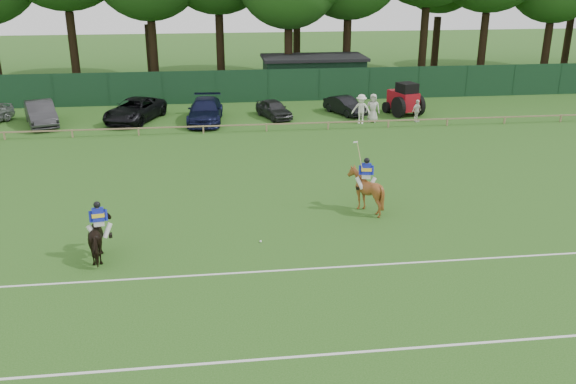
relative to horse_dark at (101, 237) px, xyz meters
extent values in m
plane|color=#1E4C14|center=(6.53, -0.77, -0.81)|extent=(160.00, 160.00, 0.00)
imported|color=black|center=(0.00, 0.00, 0.00)|extent=(1.20, 2.05, 1.62)
imported|color=brown|center=(10.49, 3.27, 0.12)|extent=(1.79, 1.94, 1.87)
imported|color=#2F2F31|center=(-7.10, 20.67, -0.02)|extent=(3.23, 5.11, 1.59)
imported|color=black|center=(-1.08, 21.06, -0.05)|extent=(4.33, 6.03, 1.52)
imported|color=black|center=(3.67, 20.16, -0.03)|extent=(2.56, 5.51, 1.56)
imported|color=#2C2C2E|center=(8.38, 20.87, -0.19)|extent=(2.60, 3.93, 1.24)
imported|color=black|center=(13.51, 21.34, -0.20)|extent=(2.71, 3.94, 1.23)
imported|color=white|center=(13.98, 18.48, 0.17)|extent=(1.45, 1.16, 1.97)
imported|color=silver|center=(17.83, 18.51, -0.06)|extent=(0.94, 0.80, 1.50)
imported|color=beige|center=(14.87, 18.83, 0.14)|extent=(1.08, 0.88, 1.91)
cube|color=silver|center=(0.00, 0.00, 0.57)|extent=(0.40, 0.32, 0.18)
cube|color=#1822AD|center=(0.00, 0.00, 0.89)|extent=(0.45, 0.37, 0.51)
cube|color=yellow|center=(0.00, 0.00, 0.87)|extent=(0.47, 0.36, 0.18)
sphere|color=black|center=(0.00, 0.00, 1.26)|extent=(0.25, 0.25, 0.25)
cylinder|color=silver|center=(0.26, 0.00, 0.27)|extent=(0.41, 0.39, 0.59)
cylinder|color=silver|center=(-0.25, -0.09, 0.27)|extent=(0.42, 0.31, 0.59)
cube|color=silver|center=(10.49, 3.27, 0.76)|extent=(0.40, 0.32, 0.18)
cube|color=#1822AD|center=(10.49, 3.27, 1.08)|extent=(0.45, 0.37, 0.51)
cube|color=yellow|center=(10.49, 3.27, 1.06)|extent=(0.48, 0.36, 0.18)
sphere|color=black|center=(10.49, 3.27, 1.45)|extent=(0.25, 0.25, 0.25)
cylinder|color=silver|center=(10.73, 3.18, 0.46)|extent=(0.43, 0.31, 0.59)
cylinder|color=silver|center=(10.22, 3.27, 0.46)|extent=(0.41, 0.39, 0.59)
cylinder|color=tan|center=(10.20, 3.38, 1.63)|extent=(0.18, 0.62, 1.17)
sphere|color=silver|center=(5.77, 0.60, -0.77)|extent=(0.09, 0.09, 0.09)
cube|color=silver|center=(6.53, -6.77, -0.81)|extent=(60.00, 0.10, 0.01)
cube|color=silver|center=(6.53, -1.77, -0.81)|extent=(60.00, 0.10, 0.01)
cube|color=#997F5B|center=(6.53, 17.23, -0.36)|extent=(62.00, 0.08, 0.08)
cube|color=#14351E|center=(6.53, 26.23, 0.44)|extent=(92.00, 0.04, 2.50)
cube|color=#14331E|center=(12.53, 29.23, 0.59)|extent=(8.00, 4.00, 2.80)
cube|color=black|center=(12.53, 29.23, 2.11)|extent=(8.40, 4.40, 0.24)
cube|color=maroon|center=(17.55, 20.73, 0.20)|extent=(1.87, 2.57, 1.25)
cube|color=black|center=(17.66, 20.36, 1.06)|extent=(1.47, 1.53, 0.86)
cylinder|color=black|center=(16.96, 19.85, -0.09)|extent=(0.69, 1.46, 1.44)
cylinder|color=black|center=(18.52, 20.32, -0.09)|extent=(0.69, 1.46, 1.44)
cylinder|color=black|center=(16.58, 21.44, -0.43)|extent=(0.50, 0.82, 0.77)
cylinder|color=black|center=(17.96, 21.86, -0.43)|extent=(0.50, 0.82, 0.77)
camera|label=1|loc=(4.17, -20.49, 9.09)|focal=38.00mm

